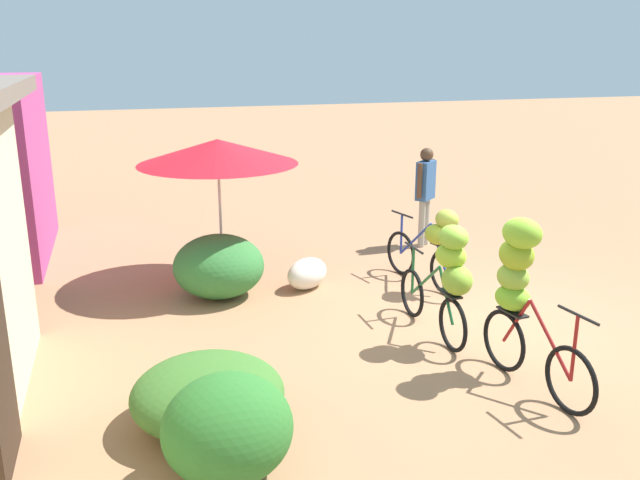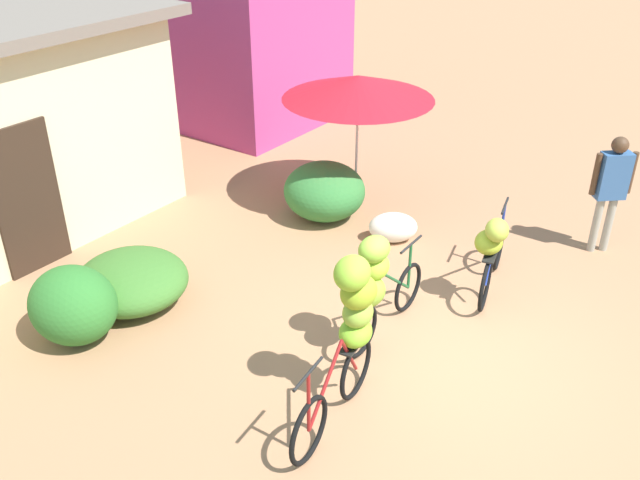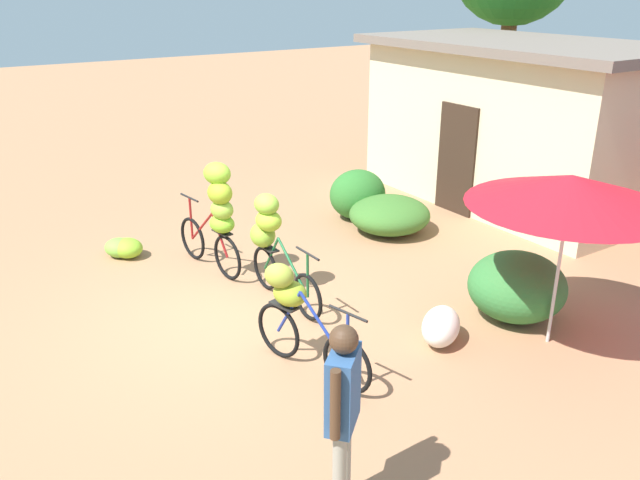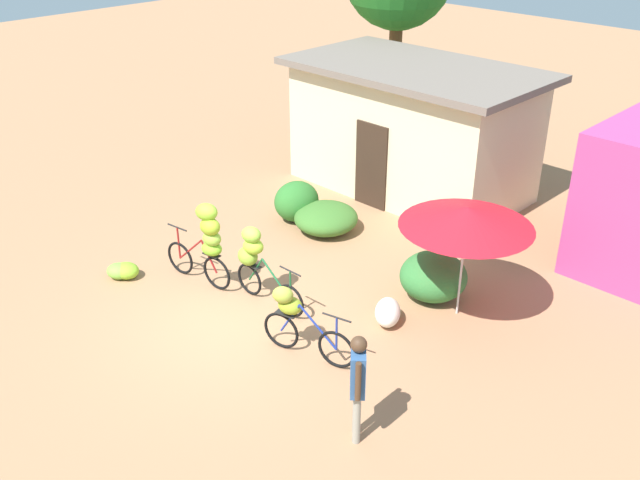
# 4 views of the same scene
# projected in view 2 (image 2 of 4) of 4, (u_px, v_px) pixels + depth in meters

# --- Properties ---
(ground_plane) EXTENTS (60.00, 60.00, 0.00)m
(ground_plane) POSITION_uv_depth(u_px,v_px,m) (434.00, 351.00, 7.77)
(ground_plane) COLOR #A67551
(shop_pink) EXTENTS (3.20, 2.80, 2.86)m
(shop_pink) POSITION_uv_depth(u_px,v_px,m) (252.00, 50.00, 13.85)
(shop_pink) COLOR #B53D7F
(shop_pink) RESTS_ON ground
(hedge_bush_front_left) EXTENTS (0.93, 1.05, 0.90)m
(hedge_bush_front_left) POSITION_uv_depth(u_px,v_px,m) (73.00, 305.00, 7.77)
(hedge_bush_front_left) COLOR #2E6F2A
(hedge_bush_front_left) RESTS_ON ground
(hedge_bush_front_right) EXTENTS (1.37, 1.40, 0.61)m
(hedge_bush_front_right) POSITION_uv_depth(u_px,v_px,m) (132.00, 281.00, 8.48)
(hedge_bush_front_right) COLOR #3C6E2A
(hedge_bush_front_right) RESTS_ON ground
(hedge_bush_mid) EXTENTS (1.23, 1.25, 0.86)m
(hedge_bush_mid) POSITION_uv_depth(u_px,v_px,m) (324.00, 191.00, 10.43)
(hedge_bush_mid) COLOR #317335
(hedge_bush_mid) RESTS_ON ground
(market_umbrella) EXTENTS (2.27, 2.27, 2.08)m
(market_umbrella) POSITION_uv_depth(u_px,v_px,m) (358.00, 87.00, 10.09)
(market_umbrella) COLOR beige
(market_umbrella) RESTS_ON ground
(bicycle_leftmost) EXTENTS (1.64, 0.45, 1.71)m
(bicycle_leftmost) POSITION_uv_depth(u_px,v_px,m) (350.00, 323.00, 6.51)
(bicycle_leftmost) COLOR black
(bicycle_leftmost) RESTS_ON ground
(bicycle_near_pile) EXTENTS (1.70, 0.42, 1.44)m
(bicycle_near_pile) POSITION_uv_depth(u_px,v_px,m) (376.00, 282.00, 7.45)
(bicycle_near_pile) COLOR black
(bicycle_near_pile) RESTS_ON ground
(bicycle_center_loaded) EXTENTS (1.66, 0.57, 1.20)m
(bicycle_center_loaded) POSITION_uv_depth(u_px,v_px,m) (492.00, 249.00, 8.41)
(bicycle_center_loaded) COLOR black
(bicycle_center_loaded) RESTS_ON ground
(produce_sack) EXTENTS (0.77, 0.83, 0.44)m
(produce_sack) POSITION_uv_depth(u_px,v_px,m) (393.00, 227.00, 9.86)
(produce_sack) COLOR silver
(produce_sack) RESTS_ON ground
(person_vendor) EXTENTS (0.42, 0.45, 1.69)m
(person_vendor) POSITION_uv_depth(u_px,v_px,m) (612.00, 183.00, 9.24)
(person_vendor) COLOR gray
(person_vendor) RESTS_ON ground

